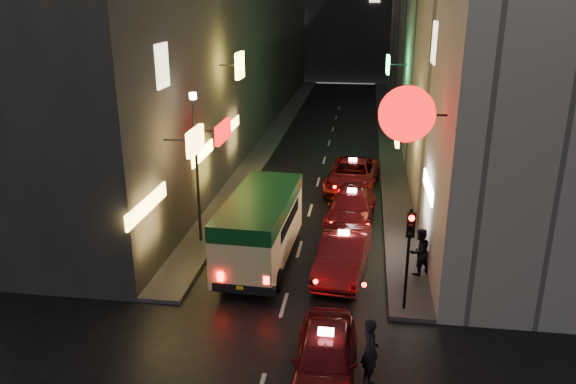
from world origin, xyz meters
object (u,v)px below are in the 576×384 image
at_px(taxi_near, 325,354).
at_px(lamp_post, 196,159).
at_px(pedestrian_crossing, 370,346).
at_px(traffic_light, 410,239).
at_px(minibus, 260,222).

distance_m(taxi_near, lamp_post, 10.54).
bearing_deg(pedestrian_crossing, lamp_post, 18.87).
height_order(taxi_near, traffic_light, traffic_light).
relative_size(traffic_light, lamp_post, 0.56).
bearing_deg(traffic_light, lamp_post, 151.09).
height_order(taxi_near, lamp_post, lamp_post).
distance_m(taxi_near, traffic_light, 4.78).
relative_size(minibus, lamp_post, 1.04).
bearing_deg(lamp_post, minibus, -26.75).
distance_m(pedestrian_crossing, traffic_light, 4.05).
relative_size(pedestrian_crossing, traffic_light, 0.61).
bearing_deg(lamp_post, pedestrian_crossing, -48.82).
distance_m(minibus, taxi_near, 7.53).
height_order(minibus, lamp_post, lamp_post).
xyz_separation_m(minibus, taxi_near, (3.02, -6.83, -0.89)).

